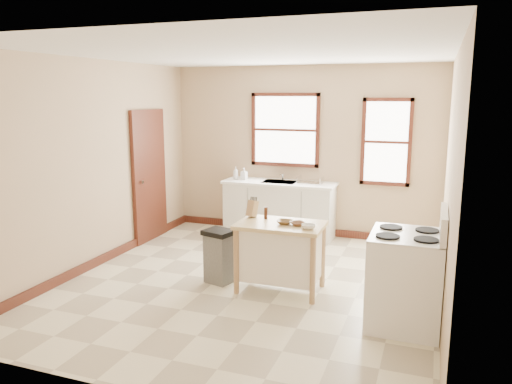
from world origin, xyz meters
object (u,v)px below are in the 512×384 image
(kitchen_island, at_px, (280,257))
(dish_rack, at_px, (310,180))
(bowl_c, at_px, (308,227))
(trash_bin, at_px, (219,256))
(gas_stove, at_px, (406,267))
(soap_bottle_b, at_px, (244,174))
(knife_block, at_px, (252,209))
(soap_bottle_a, at_px, (236,173))
(bowl_a, at_px, (285,222))
(bowl_b, at_px, (297,224))
(pepper_grinder, at_px, (266,213))

(kitchen_island, bearing_deg, dish_rack, 94.25)
(bowl_c, bearing_deg, trash_bin, 174.32)
(kitchen_island, xyz_separation_m, gas_stove, (1.47, -0.45, 0.20))
(soap_bottle_b, bearing_deg, knife_block, -58.99)
(dish_rack, bearing_deg, bowl_c, -67.13)
(soap_bottle_a, height_order, trash_bin, soap_bottle_a)
(bowl_c, bearing_deg, bowl_a, 160.38)
(dish_rack, xyz_separation_m, bowl_c, (0.57, -2.41, -0.11))
(kitchen_island, xyz_separation_m, trash_bin, (-0.80, -0.01, -0.08))
(knife_block, distance_m, trash_bin, 0.73)
(bowl_a, bearing_deg, knife_block, 158.50)
(dish_rack, bearing_deg, kitchen_island, -75.44)
(bowl_c, relative_size, trash_bin, 0.24)
(dish_rack, distance_m, gas_stove, 3.21)
(bowl_b, relative_size, bowl_c, 1.04)
(kitchen_island, xyz_separation_m, bowl_c, (0.37, -0.13, 0.44))
(pepper_grinder, height_order, bowl_a, pepper_grinder)
(bowl_a, xyz_separation_m, bowl_b, (0.16, -0.01, -0.00))
(soap_bottle_a, bearing_deg, soap_bottle_b, 1.78)
(soap_bottle_a, bearing_deg, knife_block, -78.14)
(soap_bottle_b, xyz_separation_m, knife_block, (0.93, -2.08, -0.08))
(soap_bottle_a, height_order, gas_stove, gas_stove)
(dish_rack, xyz_separation_m, kitchen_island, (0.20, -2.28, -0.55))
(soap_bottle_b, bearing_deg, soap_bottle_a, -155.59)
(knife_block, distance_m, bowl_c, 0.85)
(dish_rack, bearing_deg, trash_bin, -95.09)
(knife_block, relative_size, trash_bin, 0.29)
(soap_bottle_b, distance_m, knife_block, 2.28)
(knife_block, height_order, gas_stove, gas_stove)
(soap_bottle_a, height_order, bowl_c, soap_bottle_a)
(bowl_a, height_order, gas_stove, gas_stove)
(dish_rack, xyz_separation_m, pepper_grinder, (-0.03, -2.15, -0.06))
(soap_bottle_a, relative_size, soap_bottle_b, 1.10)
(bowl_b, bearing_deg, bowl_c, -33.56)
(soap_bottle_b, bearing_deg, bowl_b, -48.57)
(bowl_a, relative_size, gas_stove, 0.15)
(dish_rack, bearing_deg, gas_stove, -49.04)
(trash_bin, bearing_deg, gas_stove, 4.55)
(soap_bottle_a, xyz_separation_m, pepper_grinder, (1.25, -2.08, -0.12))
(dish_rack, distance_m, trash_bin, 2.45)
(soap_bottle_b, xyz_separation_m, bowl_a, (1.40, -2.27, -0.16))
(kitchen_island, bearing_deg, trash_bin, -179.78)
(kitchen_island, relative_size, trash_bin, 1.50)
(bowl_c, relative_size, gas_stove, 0.13)
(dish_rack, height_order, bowl_c, dish_rack)
(knife_block, bearing_deg, bowl_a, -3.12)
(trash_bin, bearing_deg, dish_rack, 90.78)
(dish_rack, distance_m, bowl_c, 2.48)
(dish_rack, distance_m, pepper_grinder, 2.15)
(knife_block, xyz_separation_m, pepper_grinder, (0.19, -0.04, -0.03))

